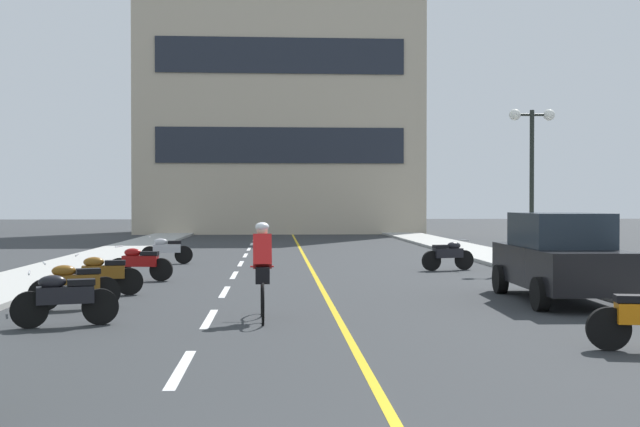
# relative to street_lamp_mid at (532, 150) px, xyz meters

# --- Properties ---
(ground_plane) EXTENTS (140.00, 140.00, 0.00)m
(ground_plane) POSITION_rel_street_lamp_mid_xyz_m (-7.24, 0.83, -3.70)
(ground_plane) COLOR #2D3033
(curb_left) EXTENTS (2.40, 72.00, 0.12)m
(curb_left) POSITION_rel_street_lamp_mid_xyz_m (-14.44, 3.83, -3.64)
(curb_left) COLOR #A8A8A3
(curb_left) RESTS_ON ground
(curb_right) EXTENTS (2.40, 72.00, 0.12)m
(curb_right) POSITION_rel_street_lamp_mid_xyz_m (-0.04, 3.83, -3.64)
(curb_right) COLOR #A8A8A3
(curb_right) RESTS_ON ground
(lane_dash_1) EXTENTS (0.14, 2.20, 0.01)m
(lane_dash_1) POSITION_rel_street_lamp_mid_xyz_m (-9.24, -14.17, -3.70)
(lane_dash_1) COLOR silver
(lane_dash_1) RESTS_ON ground
(lane_dash_2) EXTENTS (0.14, 2.20, 0.01)m
(lane_dash_2) POSITION_rel_street_lamp_mid_xyz_m (-9.24, -10.17, -3.70)
(lane_dash_2) COLOR silver
(lane_dash_2) RESTS_ON ground
(lane_dash_3) EXTENTS (0.14, 2.20, 0.01)m
(lane_dash_3) POSITION_rel_street_lamp_mid_xyz_m (-9.24, -6.17, -3.70)
(lane_dash_3) COLOR silver
(lane_dash_3) RESTS_ON ground
(lane_dash_4) EXTENTS (0.14, 2.20, 0.01)m
(lane_dash_4) POSITION_rel_street_lamp_mid_xyz_m (-9.24, -2.17, -3.70)
(lane_dash_4) COLOR silver
(lane_dash_4) RESTS_ON ground
(lane_dash_5) EXTENTS (0.14, 2.20, 0.01)m
(lane_dash_5) POSITION_rel_street_lamp_mid_xyz_m (-9.24, 1.83, -3.70)
(lane_dash_5) COLOR silver
(lane_dash_5) RESTS_ON ground
(lane_dash_6) EXTENTS (0.14, 2.20, 0.01)m
(lane_dash_6) POSITION_rel_street_lamp_mid_xyz_m (-9.24, 5.83, -3.70)
(lane_dash_6) COLOR silver
(lane_dash_6) RESTS_ON ground
(lane_dash_7) EXTENTS (0.14, 2.20, 0.01)m
(lane_dash_7) POSITION_rel_street_lamp_mid_xyz_m (-9.24, 9.83, -3.70)
(lane_dash_7) COLOR silver
(lane_dash_7) RESTS_ON ground
(lane_dash_8) EXTENTS (0.14, 2.20, 0.01)m
(lane_dash_8) POSITION_rel_street_lamp_mid_xyz_m (-9.24, 13.83, -3.70)
(lane_dash_8) COLOR silver
(lane_dash_8) RESTS_ON ground
(lane_dash_9) EXTENTS (0.14, 2.20, 0.01)m
(lane_dash_9) POSITION_rel_street_lamp_mid_xyz_m (-9.24, 17.83, -3.70)
(lane_dash_9) COLOR silver
(lane_dash_9) RESTS_ON ground
(lane_dash_10) EXTENTS (0.14, 2.20, 0.01)m
(lane_dash_10) POSITION_rel_street_lamp_mid_xyz_m (-9.24, 21.83, -3.70)
(lane_dash_10) COLOR silver
(lane_dash_10) RESTS_ON ground
(lane_dash_11) EXTENTS (0.14, 2.20, 0.01)m
(lane_dash_11) POSITION_rel_street_lamp_mid_xyz_m (-9.24, 25.83, -3.70)
(lane_dash_11) COLOR silver
(lane_dash_11) RESTS_ON ground
(centre_line_yellow) EXTENTS (0.12, 66.00, 0.01)m
(centre_line_yellow) POSITION_rel_street_lamp_mid_xyz_m (-6.99, 3.83, -3.70)
(centre_line_yellow) COLOR gold
(centre_line_yellow) RESTS_ON ground
(office_building) EXTENTS (18.78, 7.02, 18.98)m
(office_building) POSITION_rel_street_lamp_mid_xyz_m (-7.75, 28.28, 5.78)
(office_building) COLOR #BCAD93
(office_building) RESTS_ON ground
(street_lamp_mid) EXTENTS (1.46, 0.36, 4.87)m
(street_lamp_mid) POSITION_rel_street_lamp_mid_xyz_m (0.00, 0.00, 0.00)
(street_lamp_mid) COLOR black
(street_lamp_mid) RESTS_ON curb_right
(parked_car_near) EXTENTS (2.02, 4.25, 1.82)m
(parked_car_near) POSITION_rel_street_lamp_mid_xyz_m (-2.24, -8.21, -2.79)
(parked_car_near) COLOR black
(parked_car_near) RESTS_ON ground
(motorcycle_2) EXTENTS (1.66, 0.73, 0.92)m
(motorcycle_2) POSITION_rel_street_lamp_mid_xyz_m (-11.54, -10.88, -3.23)
(motorcycle_2) COLOR black
(motorcycle_2) RESTS_ON ground
(motorcycle_3) EXTENTS (1.63, 0.81, 0.92)m
(motorcycle_3) POSITION_rel_street_lamp_mid_xyz_m (-11.92, -8.84, -3.23)
(motorcycle_3) COLOR black
(motorcycle_3) RESTS_ON ground
(motorcycle_4) EXTENTS (1.69, 0.61, 0.92)m
(motorcycle_4) POSITION_rel_street_lamp_mid_xyz_m (-11.85, -6.73, -3.23)
(motorcycle_4) COLOR black
(motorcycle_4) RESTS_ON ground
(motorcycle_5) EXTENTS (1.70, 0.60, 0.92)m
(motorcycle_5) POSITION_rel_street_lamp_mid_xyz_m (-11.60, -3.64, -3.23)
(motorcycle_5) COLOR black
(motorcycle_5) RESTS_ON ground
(motorcycle_6) EXTENTS (1.67, 0.71, 0.92)m
(motorcycle_6) POSITION_rel_street_lamp_mid_xyz_m (-2.90, -1.03, -3.23)
(motorcycle_6) COLOR black
(motorcycle_6) RESTS_ON ground
(motorcycle_7) EXTENTS (1.70, 0.60, 0.92)m
(motorcycle_7) POSITION_rel_street_lamp_mid_xyz_m (-11.69, 1.84, -3.23)
(motorcycle_7) COLOR black
(motorcycle_7) RESTS_ON ground
(cyclist_rider) EXTENTS (0.42, 1.77, 1.71)m
(cyclist_rider) POSITION_rel_street_lamp_mid_xyz_m (-8.31, -10.36, -2.82)
(cyclist_rider) COLOR black
(cyclist_rider) RESTS_ON ground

